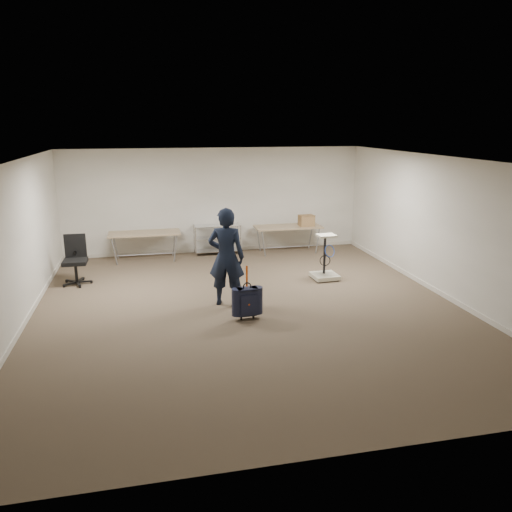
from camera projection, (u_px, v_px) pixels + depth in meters
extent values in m
plane|color=#4A3C2D|center=(249.00, 308.00, 9.54)|extent=(9.00, 9.00, 0.00)
plane|color=beige|center=(215.00, 201.00, 13.42)|extent=(8.00, 0.00, 8.00)
plane|color=beige|center=(339.00, 335.00, 4.93)|extent=(8.00, 0.00, 8.00)
plane|color=beige|center=(15.00, 248.00, 8.34)|extent=(0.00, 9.00, 9.00)
plane|color=beige|center=(443.00, 227.00, 10.00)|extent=(0.00, 9.00, 9.00)
plane|color=silver|center=(248.00, 160.00, 8.81)|extent=(8.00, 8.00, 0.00)
cube|color=beige|center=(216.00, 249.00, 13.76)|extent=(8.00, 0.02, 0.10)
cube|color=beige|center=(25.00, 323.00, 8.70)|extent=(0.02, 9.00, 0.10)
cube|color=beige|center=(437.00, 291.00, 10.35)|extent=(0.02, 9.00, 0.10)
cube|color=#8D7C56|center=(144.00, 233.00, 12.68)|extent=(1.80, 0.75, 0.03)
cylinder|color=#979A9F|center=(146.00, 254.00, 12.83)|extent=(1.50, 0.02, 0.02)
cylinder|color=#979A9F|center=(114.00, 251.00, 12.34)|extent=(0.13, 0.04, 0.69)
cylinder|color=#979A9F|center=(175.00, 248.00, 12.65)|extent=(0.13, 0.04, 0.69)
cylinder|color=#979A9F|center=(116.00, 246.00, 12.91)|extent=(0.13, 0.04, 0.69)
cylinder|color=#979A9F|center=(174.00, 243.00, 13.22)|extent=(0.13, 0.04, 0.69)
cube|color=#8D7C56|center=(288.00, 227.00, 13.47)|extent=(1.80, 0.75, 0.03)
cylinder|color=#979A9F|center=(288.00, 247.00, 13.62)|extent=(1.50, 0.02, 0.02)
cylinder|color=#979A9F|center=(264.00, 244.00, 13.13)|extent=(0.13, 0.04, 0.69)
cylinder|color=#979A9F|center=(318.00, 241.00, 13.44)|extent=(0.13, 0.04, 0.69)
cylinder|color=#979A9F|center=(259.00, 239.00, 13.69)|extent=(0.13, 0.04, 0.69)
cylinder|color=#979A9F|center=(311.00, 236.00, 14.01)|extent=(0.13, 0.04, 0.69)
cylinder|color=silver|center=(196.00, 242.00, 13.06)|extent=(0.02, 0.02, 0.80)
cylinder|color=silver|center=(241.00, 240.00, 13.31)|extent=(0.02, 0.02, 0.80)
cylinder|color=silver|center=(194.00, 239.00, 13.48)|extent=(0.02, 0.02, 0.80)
cylinder|color=silver|center=(238.00, 236.00, 13.73)|extent=(0.02, 0.02, 0.80)
cube|color=silver|center=(218.00, 250.00, 13.47)|extent=(1.20, 0.45, 0.02)
cube|color=silver|center=(217.00, 238.00, 13.38)|extent=(1.20, 0.45, 0.02)
cube|color=silver|center=(217.00, 225.00, 13.30)|extent=(1.20, 0.45, 0.01)
imported|color=black|center=(226.00, 257.00, 9.50)|extent=(0.80, 0.65, 1.91)
cube|color=black|center=(247.00, 301.00, 8.91)|extent=(0.38, 0.24, 0.50)
cube|color=black|center=(247.00, 314.00, 9.00)|extent=(0.34, 0.17, 0.03)
cylinder|color=black|center=(241.00, 318.00, 8.96)|extent=(0.03, 0.07, 0.07)
cylinder|color=black|center=(253.00, 317.00, 9.02)|extent=(0.03, 0.07, 0.07)
torus|color=black|center=(247.00, 286.00, 8.84)|extent=(0.16, 0.04, 0.16)
cube|color=#FB530D|center=(247.00, 276.00, 8.81)|extent=(0.03, 0.01, 0.38)
cylinder|color=black|center=(77.00, 282.00, 10.94)|extent=(0.65, 0.65, 0.10)
cylinder|color=black|center=(76.00, 272.00, 10.89)|extent=(0.07, 0.07, 0.43)
cube|color=black|center=(75.00, 262.00, 10.82)|extent=(0.51, 0.51, 0.09)
cube|color=black|center=(75.00, 246.00, 10.97)|extent=(0.46, 0.07, 0.52)
cube|color=#EFE2CD|center=(325.00, 276.00, 11.31)|extent=(0.59, 0.59, 0.09)
cylinder|color=black|center=(319.00, 281.00, 11.06)|extent=(0.07, 0.07, 0.04)
cylinder|color=black|center=(325.00, 254.00, 11.24)|extent=(0.06, 0.06, 0.89)
cube|color=#EFE2CD|center=(326.00, 236.00, 11.07)|extent=(0.41, 0.36, 0.04)
torus|color=blue|center=(330.00, 251.00, 11.08)|extent=(0.29, 0.13, 0.28)
cube|color=#A17B4B|center=(306.00, 220.00, 13.47)|extent=(0.41, 0.32, 0.29)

